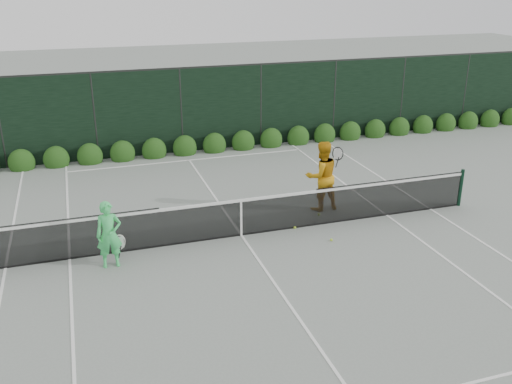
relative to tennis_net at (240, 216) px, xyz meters
name	(u,v)px	position (x,y,z in m)	size (l,w,h in m)	color
ground	(241,235)	(0.02, 0.00, -0.53)	(80.00, 80.00, 0.00)	gray
tennis_net	(240,216)	(0.00, 0.00, 0.00)	(12.90, 0.10, 1.07)	black
player_woman	(109,235)	(-3.18, -0.60, 0.23)	(0.63, 0.38, 1.53)	#3ED567
player_man	(322,176)	(2.61, 0.97, 0.44)	(1.00, 0.80, 1.94)	orange
court_lines	(241,235)	(0.02, 0.00, -0.53)	(11.03, 23.83, 0.01)	white
windscreen_fence	(280,223)	(0.02, -2.71, 0.98)	(32.00, 21.07, 3.06)	black
hedge_row	(185,148)	(0.02, 7.15, -0.30)	(31.66, 0.65, 0.94)	#183A0F
tennis_balls	(315,227)	(1.95, -0.16, -0.50)	(1.00, 1.61, 0.07)	#B1DC31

